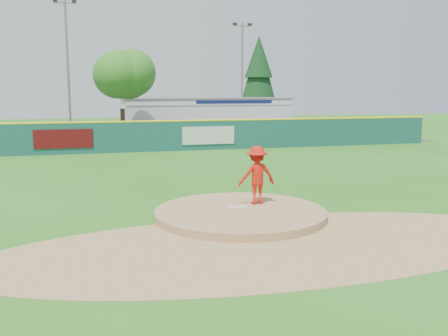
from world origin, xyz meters
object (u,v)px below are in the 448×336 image
object	(u,v)px
van	(108,137)
conifer_tree	(259,76)
light_pole_left	(68,64)
pitcher	(257,175)
light_pole_right	(242,73)
deciduous_tree	(122,83)
pool_building_grp	(203,115)

from	to	relation	value
van	conifer_tree	world-z (taller)	conifer_tree
light_pole_left	van	bearing A→B (deg)	-58.83
pitcher	van	bearing A→B (deg)	-82.20
light_pole_left	light_pole_right	xyz separation A→B (m)	(15.00, 2.00, -0.51)
van	deciduous_tree	bearing A→B (deg)	-44.85
van	conifer_tree	bearing A→B (deg)	-69.31
pool_building_grp	light_pole_left	world-z (taller)	light_pole_left
van	conifer_tree	size ratio (longest dim) A/B	0.47
deciduous_tree	light_pole_left	xyz separation A→B (m)	(-4.00, 2.00, 1.50)
deciduous_tree	light_pole_right	xyz separation A→B (m)	(11.00, 4.00, 0.99)
pitcher	deciduous_tree	xyz separation A→B (m)	(-2.78, 24.31, 3.33)
pool_building_grp	light_pole_right	size ratio (longest dim) A/B	1.52
pool_building_grp	light_pole_right	world-z (taller)	light_pole_right
conifer_tree	deciduous_tree	bearing A→B (deg)	-143.75
pitcher	light_pole_right	xyz separation A→B (m)	(8.22, 28.31, 4.32)
pitcher	pool_building_grp	distance (m)	31.74
conifer_tree	light_pole_right	world-z (taller)	light_pole_right
van	light_pole_left	bearing A→B (deg)	11.96
pitcher	deciduous_tree	bearing A→B (deg)	-86.14
conifer_tree	van	bearing A→B (deg)	-140.11
conifer_tree	pitcher	bearing A→B (deg)	-109.09
van	light_pole_right	xyz separation A→B (m)	(12.23, 6.57, 4.90)
pool_building_grp	conifer_tree	size ratio (longest dim) A/B	1.60
van	conifer_tree	xyz separation A→B (m)	(16.23, 13.57, 4.90)
van	pool_building_grp	size ratio (longest dim) A/B	0.30
light_pole_left	pitcher	bearing A→B (deg)	-75.54
van	light_pole_right	world-z (taller)	light_pole_right
pool_building_grp	conifer_tree	bearing A→B (deg)	29.78
light_pole_right	van	bearing A→B (deg)	-151.76
deciduous_tree	light_pole_right	bearing A→B (deg)	19.98
light_pole_left	conifer_tree	bearing A→B (deg)	25.35
conifer_tree	light_pole_left	bearing A→B (deg)	-154.65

